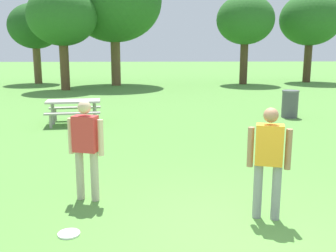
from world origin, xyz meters
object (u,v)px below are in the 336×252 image
object	(u,v)px
person_thrower	(269,156)
person_catcher	(86,144)
tree_far_right	(114,1)
trash_can_beside_table	(290,104)
tree_back_left	(311,20)
tree_broad_center	(62,17)
tree_tall_left	(35,27)
tree_slender_mid	(245,20)
frisbee	(69,234)
picnic_table_near	(74,107)

from	to	relation	value
person_thrower	person_catcher	size ratio (longest dim) A/B	1.00
person_thrower	tree_far_right	bearing A→B (deg)	101.27
trash_can_beside_table	tree_back_left	xyz separation A→B (m)	(6.01, 13.68, 3.78)
person_thrower	tree_back_left	world-z (taller)	tree_back_left
person_catcher	tree_far_right	world-z (taller)	tree_far_right
person_thrower	trash_can_beside_table	world-z (taller)	person_thrower
trash_can_beside_table	tree_back_left	distance (m)	15.41
tree_broad_center	tree_far_right	distance (m)	3.91
tree_tall_left	tree_broad_center	xyz separation A→B (m)	(2.74, -4.15, 0.35)
tree_broad_center	tree_slender_mid	size ratio (longest dim) A/B	1.00
tree_tall_left	tree_far_right	distance (m)	5.82
person_thrower	frisbee	size ratio (longest dim) A/B	5.52
person_thrower	frisbee	distance (m)	2.96
person_catcher	tree_slender_mid	size ratio (longest dim) A/B	0.28
tree_far_right	tree_back_left	world-z (taller)	tree_far_right
frisbee	picnic_table_near	bearing A→B (deg)	100.50
person_thrower	person_catcher	bearing A→B (deg)	163.31
tree_broad_center	frisbee	bearing A→B (deg)	-77.67
person_thrower	tree_far_right	distance (m)	20.86
frisbee	picnic_table_near	size ratio (longest dim) A/B	0.16
tree_far_right	tree_broad_center	bearing A→B (deg)	-135.66
trash_can_beside_table	tree_tall_left	xyz separation A→B (m)	(-12.61, 13.42, 3.26)
trash_can_beside_table	tree_far_right	size ratio (longest dim) A/B	0.12
tree_far_right	tree_back_left	xyz separation A→B (m)	(13.21, 1.79, -0.95)
trash_can_beside_table	tree_slender_mid	xyz separation A→B (m)	(1.21, 12.41, 3.64)
frisbee	tree_tall_left	bearing A→B (deg)	106.80
picnic_table_near	tree_tall_left	bearing A→B (deg)	110.02
picnic_table_near	tree_slender_mid	distance (m)	16.23
tree_far_right	trash_can_beside_table	bearing A→B (deg)	-58.81
tree_far_right	tree_back_left	bearing A→B (deg)	7.73
trash_can_beside_table	tree_broad_center	bearing A→B (deg)	136.83
person_thrower	picnic_table_near	size ratio (longest dim) A/B	0.88
tree_slender_mid	tree_back_left	xyz separation A→B (m)	(4.80, 1.27, 0.14)
tree_tall_left	tree_back_left	distance (m)	18.63
tree_slender_mid	person_catcher	bearing A→B (deg)	-109.86
frisbee	tree_back_left	xyz separation A→B (m)	(12.00, 22.22, 4.25)
person_thrower	tree_slender_mid	bearing A→B (deg)	77.88
frisbee	tree_back_left	distance (m)	25.61
picnic_table_near	tree_back_left	world-z (taller)	tree_back_left
person_catcher	frisbee	world-z (taller)	person_catcher
person_catcher	tree_slender_mid	world-z (taller)	tree_slender_mid
tree_far_right	frisbee	bearing A→B (deg)	-86.61
frisbee	tree_broad_center	distance (m)	18.68
tree_far_right	picnic_table_near	bearing A→B (deg)	-90.94
person_thrower	picnic_table_near	xyz separation A→B (m)	(-4.20, 7.27, -0.38)
trash_can_beside_table	tree_back_left	size ratio (longest dim) A/B	0.16
person_catcher	tree_slender_mid	bearing A→B (deg)	70.14
tree_tall_left	person_catcher	bearing A→B (deg)	-72.12
tree_broad_center	tree_far_right	bearing A→B (deg)	44.34
tree_tall_left	tree_slender_mid	distance (m)	13.87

